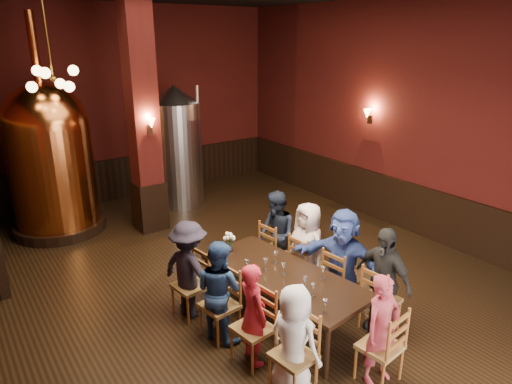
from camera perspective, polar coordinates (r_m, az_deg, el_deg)
room at (r=6.84m, az=-2.66°, el=5.88°), size 10.00×10.02×4.50m
wainscot_right at (r=9.97m, az=16.98°, el=-1.17°), size 0.08×9.90×1.00m
wainscot_back at (r=11.64m, az=-15.92°, el=1.81°), size 7.90×0.08×1.00m
column at (r=9.16m, az=-13.96°, el=8.73°), size 0.58×0.58×4.50m
pendant_cluster at (r=8.72m, az=-24.05°, el=12.83°), size 0.90×0.90×1.70m
sconce_wall at (r=9.99m, az=14.09°, el=9.25°), size 0.20×0.20×0.36m
sconce_column at (r=8.89m, az=-13.19°, el=8.16°), size 0.20×0.20×0.36m
dining_table at (r=6.31m, az=3.44°, el=-10.59°), size 1.27×2.50×0.75m
chair_0 at (r=5.36m, az=4.69°, el=-19.68°), size 0.51×0.51×0.92m
person_0 at (r=5.24m, az=4.75°, el=-17.99°), size 0.55×0.72×1.32m
chair_1 at (r=5.74m, az=-0.39°, el=-16.63°), size 0.51×0.51×0.92m
person_1 at (r=5.62m, az=-0.39°, el=-14.98°), size 0.36×0.51×1.32m
chair_2 at (r=6.16m, az=-4.60°, el=-13.92°), size 0.51×0.51×0.92m
person_2 at (r=6.04m, az=-4.66°, el=-12.11°), size 0.51×0.74×1.38m
chair_3 at (r=6.63m, az=-8.23°, el=-11.48°), size 0.51×0.51×0.92m
person_3 at (r=6.50m, az=-8.33°, el=-9.56°), size 0.81×1.04×1.42m
chair_4 at (r=6.49m, az=15.32°, el=-12.74°), size 0.51×0.51×0.92m
person_4 at (r=6.35m, az=15.55°, el=-10.52°), size 0.37×0.88×1.50m
chair_5 at (r=6.81m, az=10.54°, el=-10.74°), size 0.51×0.51×0.92m
person_5 at (r=6.66m, az=10.70°, el=-8.41°), size 0.92×1.50×1.54m
chair_6 at (r=7.17m, az=6.33°, el=-8.90°), size 0.51×0.51×0.92m
person_6 at (r=7.05m, az=6.41°, el=-6.99°), size 0.47×0.71×1.45m
chair_7 at (r=7.57m, az=2.53°, el=-7.18°), size 0.51×0.51×0.92m
person_7 at (r=7.46m, az=2.55°, el=-5.36°), size 0.52×0.77×1.45m
chair_8 at (r=5.65m, az=15.24°, el=-18.06°), size 0.51×0.51×0.92m
person_8 at (r=5.53m, az=15.44°, el=-16.30°), size 0.51×0.35×1.34m
copper_kettle at (r=9.80m, az=-24.30°, el=3.99°), size 1.85×1.85×4.22m
steel_vessel at (r=10.64m, az=-9.90°, el=5.62°), size 1.44×1.44×2.76m
rose_vase at (r=6.78m, az=-3.29°, el=-5.89°), size 0.18×0.18×0.31m
wine_glass_0 at (r=5.78m, az=7.16°, el=-12.06°), size 0.07×0.07×0.17m
wine_glass_1 at (r=6.50m, az=2.51°, el=-8.14°), size 0.07×0.07×0.17m
wine_glass_2 at (r=5.49m, az=8.64°, el=-13.94°), size 0.07×0.07×0.17m
wine_glass_3 at (r=6.31m, az=1.20°, el=-9.03°), size 0.07×0.07×0.17m
wine_glass_4 at (r=6.17m, az=8.38°, el=-9.96°), size 0.07×0.07×0.17m
wine_glass_5 at (r=6.20m, az=3.45°, el=-9.61°), size 0.07×0.07×0.17m
wine_glass_6 at (r=5.91m, az=6.12°, el=-11.25°), size 0.07×0.07×0.17m
wine_glass_7 at (r=6.28m, az=-1.19°, el=-9.18°), size 0.07×0.07×0.17m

